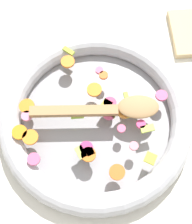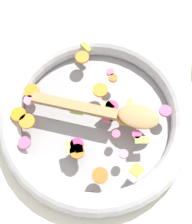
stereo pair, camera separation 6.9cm
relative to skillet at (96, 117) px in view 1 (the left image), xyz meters
name	(u,v)px [view 1 (the left image)]	position (x,y,z in m)	size (l,w,h in m)	color
ground_plane	(96,120)	(0.00, 0.00, -0.02)	(4.00, 4.00, 0.00)	silver
skillet	(96,117)	(0.00, 0.00, 0.00)	(0.44, 0.44, 0.05)	gray
chopped_vegetables	(90,118)	(0.01, 0.01, 0.03)	(0.35, 0.33, 0.01)	orange
wooden_spoon	(109,109)	(-0.03, 0.00, 0.04)	(0.28, 0.06, 0.01)	#A87F51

